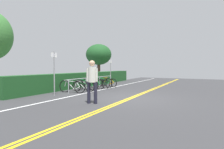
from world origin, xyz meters
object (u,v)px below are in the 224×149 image
object	(u,v)px
sign_post_near	(54,69)
sign_post_far	(111,69)
bicycle_4	(99,84)
bicycle_5	(104,82)
pedestrian	(92,79)
tree_mid	(99,55)
bicycle_1	(83,86)
bicycle_2	(86,85)
bicycle_0	(72,86)
bike_rack	(93,80)
bicycle_3	(93,84)
bicycle_6	(109,82)

from	to	relation	value
sign_post_near	sign_post_far	xyz separation A→B (m)	(6.32, 0.04, -0.09)
bicycle_4	bicycle_5	xyz separation A→B (m)	(0.68, 0.04, 0.03)
pedestrian	tree_mid	size ratio (longest dim) A/B	0.45
bicycle_5	sign_post_far	distance (m)	1.92
bicycle_1	pedestrian	xyz separation A→B (m)	(-2.86, -2.61, 0.72)
bicycle_2	pedestrian	xyz separation A→B (m)	(-3.57, -2.87, 0.69)
bicycle_0	sign_post_far	bearing A→B (deg)	1.28
bicycle_5	pedestrian	distance (m)	6.16
sign_post_near	bicycle_4	bearing A→B (deg)	-4.42
bicycle_1	bicycle_4	xyz separation A→B (m)	(1.96, 0.03, -0.00)
bicycle_4	bicycle_5	size ratio (longest dim) A/B	1.00
bike_rack	bicycle_2	xyz separation A→B (m)	(-0.60, 0.14, -0.27)
bicycle_1	pedestrian	bearing A→B (deg)	-137.65
bicycle_3	bicycle_4	xyz separation A→B (m)	(0.61, -0.14, -0.02)
sign_post_near	sign_post_far	bearing A→B (deg)	0.33
bicycle_0	bicycle_3	bearing A→B (deg)	-2.54
bicycle_1	sign_post_near	world-z (taller)	sign_post_near
bicycle_3	bicycle_2	bearing A→B (deg)	172.70
bicycle_5	tree_mid	bearing A→B (deg)	35.44
bike_rack	bicycle_5	distance (m)	1.37
bicycle_5	bicycle_6	distance (m)	0.68
bicycle_2	sign_post_far	size ratio (longest dim) A/B	0.82
sign_post_near	pedestrian	bearing A→B (deg)	-105.54
bicycle_3	pedestrian	size ratio (longest dim) A/B	0.98
bicycle_1	bicycle_5	size ratio (longest dim) A/B	0.93
bicycle_0	bicycle_1	xyz separation A→B (m)	(0.71, -0.27, -0.05)
sign_post_near	sign_post_far	distance (m)	6.32
bicycle_0	bike_rack	bearing A→B (deg)	-4.13
bicycle_2	bicycle_6	bearing A→B (deg)	-5.63
bike_rack	bicycle_1	xyz separation A→B (m)	(-1.30, -0.12, -0.30)
bicycle_5	sign_post_near	xyz separation A→B (m)	(-4.68, 0.27, 1.05)
sign_post_far	tree_mid	world-z (taller)	tree_mid
bicycle_0	sign_post_near	xyz separation A→B (m)	(-1.33, 0.07, 1.03)
bicycle_4	bicycle_6	distance (m)	1.36
bicycle_2	sign_post_far	distance (m)	3.70
bicycle_2	bicycle_0	bearing A→B (deg)	179.62
bike_rack	bicycle_0	size ratio (longest dim) A/B	2.84
bicycle_2	sign_post_near	world-z (taller)	sign_post_near
bicycle_2	bicycle_6	xyz separation A→B (m)	(2.62, -0.26, -0.03)
pedestrian	sign_post_near	world-z (taller)	sign_post_near
bicycle_4	sign_post_far	bearing A→B (deg)	8.46
bicycle_2	bicycle_5	distance (m)	1.95
bicycle_3	pedestrian	distance (m)	5.09
bicycle_3	sign_post_far	world-z (taller)	sign_post_far
bicycle_3	bicycle_6	distance (m)	1.99
bicycle_4	pedestrian	size ratio (longest dim) A/B	0.97
sign_post_far	bicycle_3	bearing A→B (deg)	-176.06
pedestrian	bicycle_4	bearing A→B (deg)	28.73
bicycle_0	sign_post_near	bearing A→B (deg)	176.78
bicycle_1	tree_mid	xyz separation A→B (m)	(7.81, 3.75, 2.51)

